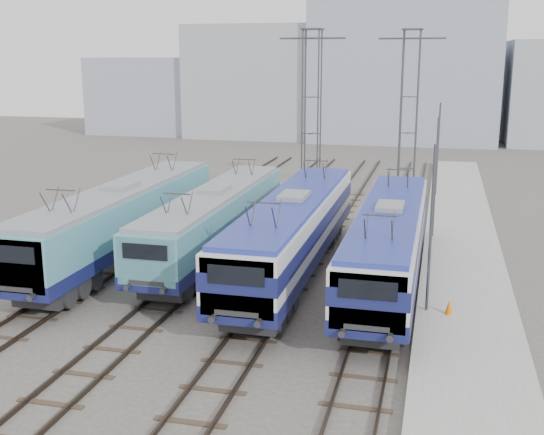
{
  "coord_description": "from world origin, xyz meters",
  "views": [
    {
      "loc": [
        8.8,
        -24.56,
        10.28
      ],
      "look_at": [
        0.94,
        7.0,
        2.53
      ],
      "focal_mm": 45.0,
      "sensor_mm": 36.0,
      "label": 1
    }
  ],
  "objects_px": {
    "catenary_tower_west": "(311,110)",
    "locomotive_center_left": "(215,218)",
    "locomotive_far_left": "(120,217)",
    "mast_front": "(431,233)",
    "safety_cone": "(449,307)",
    "mast_rear": "(438,151)",
    "locomotive_center_right": "(293,228)",
    "mast_mid": "(435,180)",
    "catenary_tower_east": "(409,109)",
    "locomotive_far_right": "(389,239)"
  },
  "relations": [
    {
      "from": "locomotive_center_right",
      "to": "safety_cone",
      "type": "height_order",
      "value": "locomotive_center_right"
    },
    {
      "from": "locomotive_far_left",
      "to": "mast_rear",
      "type": "xyz_separation_m",
      "value": [
        15.35,
        19.91,
        1.19
      ]
    },
    {
      "from": "catenary_tower_east",
      "to": "locomotive_far_right",
      "type": "bearing_deg",
      "value": -89.23
    },
    {
      "from": "locomotive_center_right",
      "to": "mast_front",
      "type": "bearing_deg",
      "value": -30.55
    },
    {
      "from": "mast_front",
      "to": "mast_rear",
      "type": "relative_size",
      "value": 1.0
    },
    {
      "from": "catenary_tower_east",
      "to": "locomotive_center_right",
      "type": "bearing_deg",
      "value": -103.11
    },
    {
      "from": "locomotive_center_left",
      "to": "catenary_tower_east",
      "type": "relative_size",
      "value": 1.44
    },
    {
      "from": "catenary_tower_west",
      "to": "mast_mid",
      "type": "relative_size",
      "value": 1.71
    },
    {
      "from": "mast_front",
      "to": "mast_rear",
      "type": "distance_m",
      "value": 24.0
    },
    {
      "from": "catenary_tower_east",
      "to": "mast_mid",
      "type": "height_order",
      "value": "catenary_tower_east"
    },
    {
      "from": "locomotive_center_right",
      "to": "mast_rear",
      "type": "height_order",
      "value": "mast_rear"
    },
    {
      "from": "catenary_tower_west",
      "to": "catenary_tower_east",
      "type": "bearing_deg",
      "value": 17.1
    },
    {
      "from": "mast_front",
      "to": "mast_mid",
      "type": "height_order",
      "value": "same"
    },
    {
      "from": "locomotive_center_left",
      "to": "catenary_tower_east",
      "type": "xyz_separation_m",
      "value": [
        8.75,
        16.4,
        4.48
      ]
    },
    {
      "from": "mast_front",
      "to": "mast_rear",
      "type": "bearing_deg",
      "value": 90.0
    },
    {
      "from": "locomotive_far_left",
      "to": "locomotive_center_left",
      "type": "xyz_separation_m",
      "value": [
        4.5,
        1.51,
        -0.15
      ]
    },
    {
      "from": "locomotive_center_right",
      "to": "safety_cone",
      "type": "relative_size",
      "value": 30.34
    },
    {
      "from": "catenary_tower_east",
      "to": "mast_mid",
      "type": "relative_size",
      "value": 1.71
    },
    {
      "from": "catenary_tower_west",
      "to": "safety_cone",
      "type": "xyz_separation_m",
      "value": [
        9.47,
        -20.26,
        -6.04
      ]
    },
    {
      "from": "catenary_tower_west",
      "to": "locomotive_center_left",
      "type": "bearing_deg",
      "value": -98.88
    },
    {
      "from": "locomotive_center_right",
      "to": "locomotive_center_left",
      "type": "bearing_deg",
      "value": 157.61
    },
    {
      "from": "mast_mid",
      "to": "mast_rear",
      "type": "height_order",
      "value": "same"
    },
    {
      "from": "mast_mid",
      "to": "safety_cone",
      "type": "height_order",
      "value": "mast_mid"
    },
    {
      "from": "mast_rear",
      "to": "mast_mid",
      "type": "bearing_deg",
      "value": -90.0
    },
    {
      "from": "catenary_tower_west",
      "to": "mast_front",
      "type": "height_order",
      "value": "catenary_tower_west"
    },
    {
      "from": "safety_cone",
      "to": "mast_rear",
      "type": "bearing_deg",
      "value": 92.04
    },
    {
      "from": "locomotive_center_left",
      "to": "mast_front",
      "type": "bearing_deg",
      "value": -27.31
    },
    {
      "from": "mast_front",
      "to": "locomotive_center_right",
      "type": "bearing_deg",
      "value": 149.45
    },
    {
      "from": "locomotive_far_left",
      "to": "locomotive_center_right",
      "type": "relative_size",
      "value": 1.0
    },
    {
      "from": "locomotive_far_left",
      "to": "mast_mid",
      "type": "height_order",
      "value": "mast_mid"
    },
    {
      "from": "safety_cone",
      "to": "locomotive_far_left",
      "type": "bearing_deg",
      "value": 164.99
    },
    {
      "from": "catenary_tower_west",
      "to": "mast_front",
      "type": "bearing_deg",
      "value": -66.73
    },
    {
      "from": "mast_mid",
      "to": "catenary_tower_west",
      "type": "bearing_deg",
      "value": 137.07
    },
    {
      "from": "locomotive_center_right",
      "to": "mast_mid",
      "type": "relative_size",
      "value": 2.66
    },
    {
      "from": "locomotive_far_left",
      "to": "mast_front",
      "type": "distance_m",
      "value": 15.93
    },
    {
      "from": "locomotive_center_left",
      "to": "catenary_tower_west",
      "type": "xyz_separation_m",
      "value": [
        2.25,
        14.4,
        4.48
      ]
    },
    {
      "from": "catenary_tower_west",
      "to": "locomotive_far_left",
      "type": "bearing_deg",
      "value": -112.99
    },
    {
      "from": "catenary_tower_west",
      "to": "mast_rear",
      "type": "bearing_deg",
      "value": 24.94
    },
    {
      "from": "mast_front",
      "to": "locomotive_far_right",
      "type": "bearing_deg",
      "value": 119.25
    },
    {
      "from": "locomotive_far_left",
      "to": "mast_front",
      "type": "xyz_separation_m",
      "value": [
        15.35,
        -4.09,
        1.19
      ]
    },
    {
      "from": "mast_mid",
      "to": "locomotive_far_left",
      "type": "bearing_deg",
      "value": -152.73
    },
    {
      "from": "locomotive_far_left",
      "to": "catenary_tower_east",
      "type": "bearing_deg",
      "value": 53.51
    },
    {
      "from": "mast_front",
      "to": "safety_cone",
      "type": "distance_m",
      "value": 3.03
    },
    {
      "from": "mast_rear",
      "to": "locomotive_center_right",
      "type": "bearing_deg",
      "value": -107.41
    },
    {
      "from": "locomotive_far_left",
      "to": "mast_mid",
      "type": "distance_m",
      "value": 17.31
    },
    {
      "from": "locomotive_far_right",
      "to": "catenary_tower_east",
      "type": "bearing_deg",
      "value": 90.77
    },
    {
      "from": "catenary_tower_east",
      "to": "mast_front",
      "type": "xyz_separation_m",
      "value": [
        2.1,
        -22.0,
        -3.14
      ]
    },
    {
      "from": "locomotive_center_right",
      "to": "catenary_tower_west",
      "type": "bearing_deg",
      "value": 97.88
    },
    {
      "from": "mast_front",
      "to": "mast_rear",
      "type": "height_order",
      "value": "same"
    },
    {
      "from": "locomotive_center_left",
      "to": "locomotive_center_right",
      "type": "distance_m",
      "value": 4.87
    }
  ]
}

